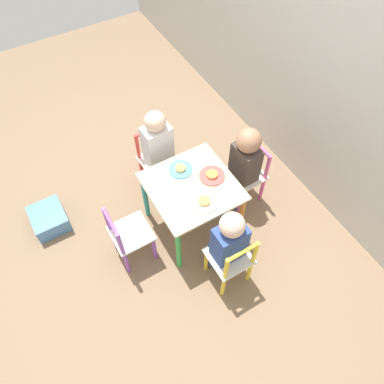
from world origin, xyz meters
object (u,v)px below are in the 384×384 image
Objects in this scene: child_left at (159,148)px; child_back at (244,161)px; kids_table at (192,192)px; child_right at (228,240)px; chair_red at (157,160)px; chair_yellow at (231,260)px; chair_purple at (129,236)px; plate_left at (180,169)px; storage_bin at (49,219)px; chair_pink at (247,175)px; plate_right at (204,202)px; plate_back at (212,175)px.

child_back is at bearing -45.00° from child_left.
child_right is at bearing 0.33° from kids_table.
child_right is (0.93, 0.03, 0.17)m from chair_red.
kids_table is 0.72× the size of child_left.
chair_yellow is 0.70m from chair_purple.
chair_purple is 0.67× the size of child_left.
kids_table is 1.08× the size of chair_red.
chair_purple is (0.50, -0.47, 0.00)m from chair_red.
child_right reaches higher than chair_purple.
child_back is (-0.02, 0.44, 0.04)m from kids_table.
storage_bin is at bearing -112.72° from plate_left.
kids_table is at bearing -90.00° from chair_yellow.
child_left reaches higher than child_back.
chair_pink is at bearing -137.30° from child_right.
child_back is (-0.46, 0.43, 0.03)m from child_right.
chair_pink is (-0.52, 0.49, 0.00)m from chair_yellow.
child_back is 0.46m from plate_left.
chair_yellow is at bearing -91.35° from chair_red.
child_back reaches higher than plate_right.
chair_purple is at bearing -140.19° from child_left.
plate_right and plate_back have the same top height.
child_right is 0.60m from plate_left.
child_back is (0.47, 0.46, 0.20)m from chair_red.
storage_bin is at bearing 170.08° from child_left.
child_right is 4.37× the size of plate_left.
child_right is 0.97× the size of child_back.
chair_yellow is at bearing 0.48° from plate_right.
chair_purple is 3.02× the size of plate_back.
chair_purple is 0.68m from child_right.
storage_bin is at bearing -48.49° from chair_yellow.
child_back reaches higher than plate_left.
kids_table is at bearing -90.00° from child_right.
chair_pink is at bearing 69.99° from storage_bin.
plate_right is 0.31m from plate_left.
plate_right is 1.03× the size of plate_back.
plate_right is (-0.28, -0.00, 0.07)m from child_right.
child_left is 0.28m from plate_left.
chair_purple is at bearing -91.31° from chair_pink.
plate_left is at bearing 67.28° from storage_bin.
chair_red is 1.90× the size of storage_bin.
child_back is at bearing -130.14° from chair_yellow.
kids_table is at bearing 180.00° from plate_right.
chair_purple reaches higher than storage_bin.
plate_back is at bearing -88.33° from child_back.
plate_left is (-0.16, 0.00, 0.09)m from kids_table.
chair_pink is 0.57m from plate_left.
chair_yellow is 0.18m from child_right.
chair_yellow is at bearing 41.84° from storage_bin.
plate_left is at bearing -90.09° from child_right.
plate_right is at bearing -0.00° from plate_left.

